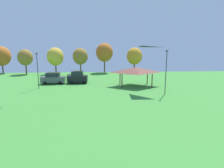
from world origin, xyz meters
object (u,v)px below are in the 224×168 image
at_px(parked_car_leftmost, 53,78).
at_px(treeline_tree_1, 25,57).
at_px(light_post_0, 166,70).
at_px(treeline_tree_0, 1,56).
at_px(treeline_tree_2, 55,57).
at_px(treeline_tree_3, 80,56).
at_px(light_post_1, 38,69).
at_px(treeline_tree_4, 104,52).
at_px(treeline_tree_5, 134,56).
at_px(park_pavilion, 136,70).
at_px(parked_car_second_from_left, 77,77).
at_px(kite_flying_3, 142,54).

bearing_deg(parked_car_leftmost, treeline_tree_1, 124.35).
bearing_deg(light_post_0, treeline_tree_0, 144.58).
height_order(parked_car_leftmost, treeline_tree_2, treeline_tree_2).
distance_m(treeline_tree_0, treeline_tree_3, 21.80).
relative_size(light_post_0, light_post_1, 1.09).
bearing_deg(light_post_1, treeline_tree_2, 92.88).
bearing_deg(treeline_tree_1, light_post_1, -64.85).
height_order(light_post_0, treeline_tree_4, treeline_tree_4).
relative_size(light_post_0, treeline_tree_5, 0.99).
distance_m(parked_car_leftmost, light_post_0, 22.41).
xyz_separation_m(light_post_1, treeline_tree_0, (-16.11, 21.25, 1.13)).
bearing_deg(park_pavilion, parked_car_leftmost, 169.22).
distance_m(parked_car_second_from_left, light_post_1, 8.39).
xyz_separation_m(parked_car_second_from_left, light_post_1, (-6.38, -4.91, 2.37)).
xyz_separation_m(park_pavilion, treeline_tree_2, (-18.72, 17.25, 1.58)).
bearing_deg(treeline_tree_2, kite_flying_3, -51.50).
xyz_separation_m(parked_car_second_from_left, park_pavilion, (11.39, -3.35, 1.86)).
height_order(parked_car_second_from_left, treeline_tree_0, treeline_tree_0).
xyz_separation_m(treeline_tree_1, treeline_tree_4, (21.17, 2.36, 1.19)).
relative_size(light_post_1, treeline_tree_1, 0.96).
xyz_separation_m(light_post_0, treeline_tree_1, (-30.22, 24.31, 0.58)).
relative_size(kite_flying_3, treeline_tree_3, 0.61).
height_order(treeline_tree_2, treeline_tree_3, treeline_tree_2).
bearing_deg(treeline_tree_4, light_post_1, -120.00).
bearing_deg(light_post_1, light_post_0, -14.17).
bearing_deg(kite_flying_3, treeline_tree_0, 142.63).
height_order(kite_flying_3, light_post_1, kite_flying_3).
xyz_separation_m(parked_car_leftmost, treeline_tree_0, (-17.62, 16.59, 3.59)).
bearing_deg(treeline_tree_0, treeline_tree_3, -4.45).
relative_size(kite_flying_3, park_pavilion, 0.59).
relative_size(kite_flying_3, treeline_tree_5, 0.60).
distance_m(treeline_tree_3, treeline_tree_4, 6.95).
height_order(park_pavilion, treeline_tree_5, treeline_tree_5).
height_order(park_pavilion, treeline_tree_2, treeline_tree_2).
bearing_deg(treeline_tree_3, parked_car_second_from_left, -87.07).
bearing_deg(treeline_tree_3, parked_car_leftmost, -105.46).
bearing_deg(treeline_tree_1, kite_flying_3, -41.49).
xyz_separation_m(treeline_tree_1, treeline_tree_3, (14.51, 0.64, 0.20)).
bearing_deg(parked_car_leftmost, parked_car_second_from_left, 1.24).
xyz_separation_m(treeline_tree_0, treeline_tree_4, (28.40, 0.03, 0.94)).
bearing_deg(treeline_tree_3, kite_flying_3, -63.56).
distance_m(parked_car_second_from_left, park_pavilion, 12.02).
height_order(parked_car_leftmost, light_post_0, light_post_0).
xyz_separation_m(park_pavilion, light_post_0, (3.57, -6.95, 0.82)).
relative_size(park_pavilion, light_post_1, 1.12).
distance_m(parked_car_leftmost, parked_car_second_from_left, 4.88).
bearing_deg(treeline_tree_2, treeline_tree_4, 10.58).
bearing_deg(parked_car_second_from_left, treeline_tree_4, 72.74).
relative_size(park_pavilion, treeline_tree_0, 0.97).
bearing_deg(park_pavilion, treeline_tree_3, 124.02).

